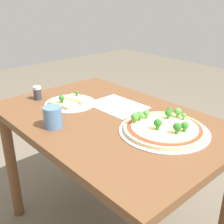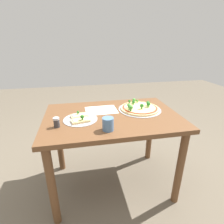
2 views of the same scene
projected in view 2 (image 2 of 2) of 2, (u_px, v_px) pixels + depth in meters
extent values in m
plane|color=brown|center=(112.00, 182.00, 1.73)|extent=(8.00, 8.00, 0.00)
cube|color=brown|center=(112.00, 117.00, 1.46)|extent=(1.11, 0.74, 0.04)
cylinder|color=brown|center=(52.00, 187.00, 1.23)|extent=(0.06, 0.06, 0.69)
cylinder|color=brown|center=(180.00, 169.00, 1.41)|extent=(0.06, 0.06, 0.69)
cylinder|color=brown|center=(59.00, 141.00, 1.79)|extent=(0.06, 0.06, 0.69)
cylinder|color=brown|center=(150.00, 132.00, 1.97)|extent=(0.06, 0.06, 0.69)
cylinder|color=#A3A3A8|center=(140.00, 109.00, 1.57)|extent=(0.38, 0.38, 0.00)
cylinder|color=#E5C17F|center=(140.00, 108.00, 1.56)|extent=(0.34, 0.34, 0.01)
cylinder|color=#B73823|center=(140.00, 108.00, 1.56)|extent=(0.31, 0.31, 0.00)
cylinder|color=#F4DB8E|center=(140.00, 107.00, 1.56)|extent=(0.28, 0.28, 0.00)
sphere|color=#286B23|center=(142.00, 106.00, 1.51)|extent=(0.03, 0.03, 0.03)
cylinder|color=#37742D|center=(142.00, 108.00, 1.51)|extent=(0.02, 0.02, 0.02)
sphere|color=#479338|center=(131.00, 107.00, 1.47)|extent=(0.03, 0.03, 0.03)
cylinder|color=#51973E|center=(131.00, 110.00, 1.47)|extent=(0.02, 0.02, 0.02)
sphere|color=#479338|center=(134.00, 100.00, 1.65)|extent=(0.03, 0.03, 0.03)
cylinder|color=#51973E|center=(134.00, 102.00, 1.66)|extent=(0.01, 0.01, 0.01)
sphere|color=#286B23|center=(133.00, 102.00, 1.61)|extent=(0.03, 0.03, 0.03)
cylinder|color=#37742D|center=(133.00, 104.00, 1.62)|extent=(0.01, 0.01, 0.01)
sphere|color=#286B23|center=(129.00, 101.00, 1.64)|extent=(0.02, 0.02, 0.02)
cylinder|color=#37742D|center=(129.00, 103.00, 1.65)|extent=(0.01, 0.01, 0.01)
sphere|color=#479338|center=(129.00, 105.00, 1.53)|extent=(0.03, 0.03, 0.03)
cylinder|color=#51973E|center=(129.00, 107.00, 1.54)|extent=(0.01, 0.01, 0.01)
sphere|color=#479338|center=(130.00, 106.00, 1.50)|extent=(0.03, 0.03, 0.03)
cylinder|color=#51973E|center=(130.00, 109.00, 1.50)|extent=(0.01, 0.01, 0.01)
sphere|color=#286B23|center=(149.00, 104.00, 1.55)|extent=(0.03, 0.03, 0.03)
cylinder|color=#37742D|center=(148.00, 106.00, 1.55)|extent=(0.02, 0.02, 0.02)
sphere|color=#479338|center=(137.00, 101.00, 1.66)|extent=(0.02, 0.02, 0.02)
cylinder|color=#51973E|center=(137.00, 102.00, 1.66)|extent=(0.01, 0.01, 0.01)
sphere|color=#337A2D|center=(148.00, 103.00, 1.58)|extent=(0.03, 0.03, 0.03)
cylinder|color=#3F8136|center=(148.00, 105.00, 1.59)|extent=(0.01, 0.01, 0.01)
cylinder|color=#A3A3A8|center=(80.00, 119.00, 1.37)|extent=(0.27, 0.27, 0.00)
cube|color=#E5C17F|center=(81.00, 121.00, 1.33)|extent=(0.15, 0.11, 0.02)
cube|color=#F4DB8E|center=(80.00, 119.00, 1.32)|extent=(0.13, 0.09, 0.00)
sphere|color=#286B23|center=(82.00, 117.00, 1.30)|extent=(0.03, 0.03, 0.03)
cylinder|color=#37742D|center=(82.00, 119.00, 1.31)|extent=(0.01, 0.01, 0.01)
cube|color=#E5C17F|center=(79.00, 116.00, 1.41)|extent=(0.15, 0.11, 0.02)
cube|color=#F4DB8E|center=(79.00, 115.00, 1.40)|extent=(0.12, 0.09, 0.00)
sphere|color=#286B23|center=(78.00, 112.00, 1.40)|extent=(0.02, 0.02, 0.02)
cylinder|color=#37742D|center=(78.00, 114.00, 1.41)|extent=(0.01, 0.01, 0.01)
cylinder|color=#4C7099|center=(108.00, 124.00, 1.20)|extent=(0.08, 0.08, 0.09)
cylinder|color=#333338|center=(57.00, 123.00, 1.25)|extent=(0.04, 0.04, 0.06)
cylinder|color=#B2B2B7|center=(56.00, 119.00, 1.23)|extent=(0.04, 0.04, 0.01)
cube|color=white|center=(101.00, 110.00, 1.55)|extent=(0.28, 0.21, 0.00)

